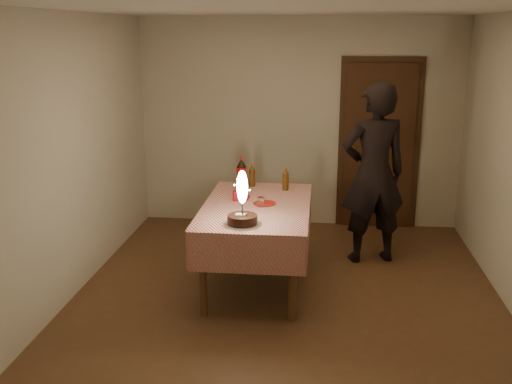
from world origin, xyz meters
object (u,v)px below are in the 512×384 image
red_cup (237,196)px  cola_bottle (241,172)px  red_plate (265,203)px  photographer (373,173)px  clear_cup (261,202)px  birthday_cake (242,211)px  amber_bottle_right (286,179)px  amber_bottle_left (252,175)px  dining_table (257,215)px

red_cup → cola_bottle: (-0.03, 0.56, 0.10)m
red_plate → photographer: 1.31m
clear_cup → cola_bottle: size_ratio=0.28×
birthday_cake → red_plate: (0.13, 0.65, -0.12)m
birthday_cake → red_plate: bearing=78.8°
red_plate → clear_cup: size_ratio=2.44×
red_cup → amber_bottle_right: amber_bottle_right is taller
clear_cup → amber_bottle_right: amber_bottle_right is taller
cola_bottle → amber_bottle_right: bearing=-12.6°
red_plate → amber_bottle_right: size_ratio=0.86×
red_cup → amber_bottle_left: 0.58m
red_cup → photographer: 1.51m
dining_table → amber_bottle_left: amber_bottle_left is taller
amber_bottle_left → amber_bottle_right: (0.37, -0.12, 0.00)m
photographer → cola_bottle: bearing=-177.1°
red_cup → cola_bottle: bearing=93.0°
birthday_cake → amber_bottle_right: bearing=75.8°
dining_table → amber_bottle_right: (0.24, 0.58, 0.23)m
dining_table → clear_cup: 0.16m
red_cup → clear_cup: (0.25, -0.17, -0.01)m
clear_cup → photographer: 1.38m
birthday_cake → photographer: photographer is taller
red_cup → clear_cup: bearing=-34.0°
cola_bottle → photographer: (1.40, 0.07, 0.01)m
amber_bottle_left → red_plate: bearing=-73.3°
photographer → amber_bottle_left: bearing=-177.3°
clear_cup → cola_bottle: cola_bottle is taller
red_plate → photographer: bearing=33.3°
dining_table → clear_cup: clear_cup is taller
red_cup → red_plate: bearing=-15.7°
cola_bottle → birthday_cake: bearing=-82.1°
red_plate → clear_cup: 0.10m
red_cup → clear_cup: red_cup is taller
cola_bottle → photographer: size_ratio=0.16×
dining_table → red_cup: (-0.21, 0.12, 0.16)m
amber_bottle_left → photographer: photographer is taller
red_cup → cola_bottle: size_ratio=0.31×
red_cup → cola_bottle: 0.57m
red_plate → cola_bottle: cola_bottle is taller
clear_cup → photographer: bearing=35.8°
amber_bottle_left → amber_bottle_right: 0.38m
dining_table → birthday_cake: 0.65m
dining_table → red_plate: 0.14m
red_cup → amber_bottle_right: size_ratio=0.39×
birthday_cake → amber_bottle_left: (-0.07, 1.30, -0.01)m
clear_cup → photographer: photographer is taller
red_cup → photographer: bearing=24.9°
birthday_cake → amber_bottle_left: birthday_cake is taller
clear_cup → cola_bottle: bearing=110.9°
dining_table → cola_bottle: size_ratio=5.42×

